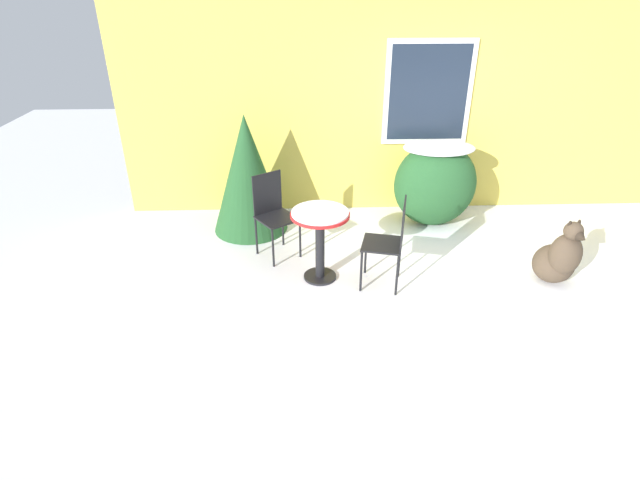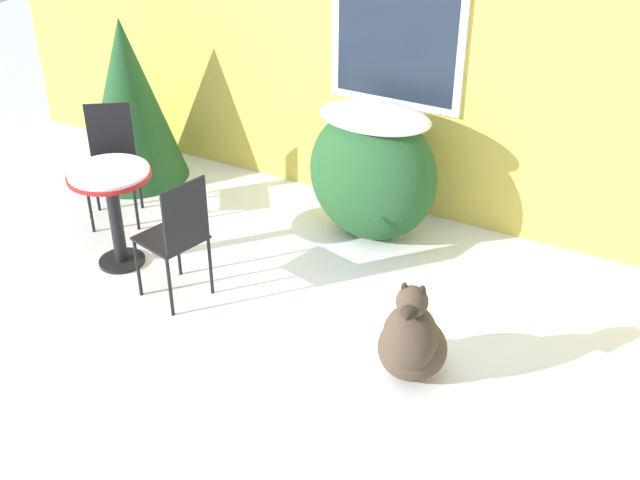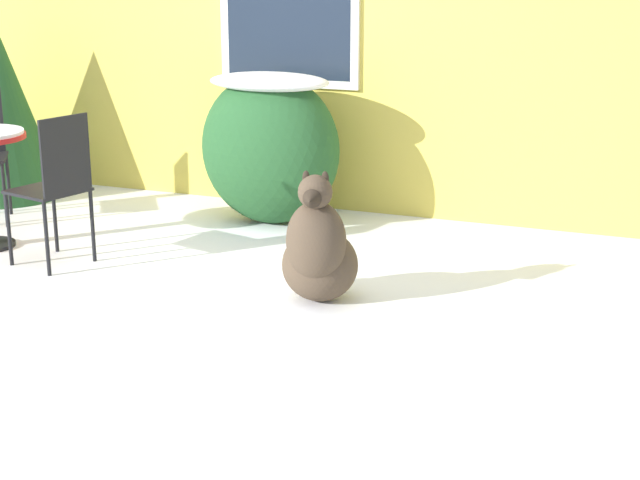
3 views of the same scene
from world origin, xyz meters
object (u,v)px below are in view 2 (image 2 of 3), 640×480
(dog, at_px, (412,342))
(patio_table, at_px, (112,195))
(patio_chair_far_side, at_px, (177,234))
(patio_chair_near_table, at_px, (111,158))

(dog, bearing_deg, patio_table, 163.69)
(patio_table, bearing_deg, patio_chair_far_side, -12.78)
(patio_table, height_order, patio_chair_near_table, patio_chair_near_table)
(patio_chair_far_side, bearing_deg, patio_table, -88.70)
(patio_chair_near_table, height_order, patio_chair_far_side, same)
(patio_table, distance_m, patio_chair_far_side, 0.70)
(patio_chair_far_side, relative_size, dog, 1.23)
(patio_chair_near_table, distance_m, dog, 2.98)
(patio_chair_near_table, relative_size, patio_chair_far_side, 1.00)
(patio_chair_far_side, bearing_deg, patio_chair_near_table, -106.89)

